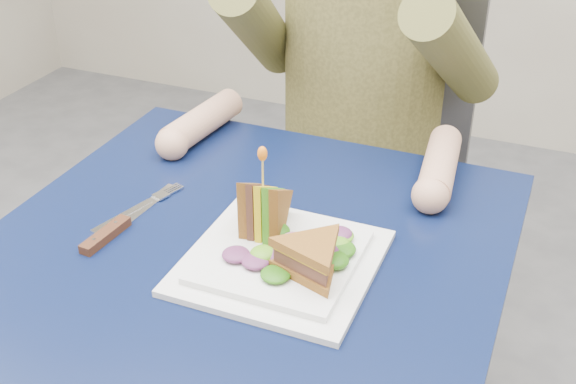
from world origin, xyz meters
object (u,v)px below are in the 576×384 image
at_px(table, 244,287).
at_px(diner, 365,12).
at_px(chair, 370,155).
at_px(sandwich_upright, 264,210).
at_px(sandwich_flat, 312,258).
at_px(fork, 137,208).
at_px(plate, 281,260).
at_px(knife, 114,229).

xyz_separation_m(table, diner, (-0.00, 0.57, 0.26)).
height_order(chair, diner, diner).
distance_m(table, sandwich_upright, 0.14).
bearing_deg(sandwich_upright, sandwich_flat, -34.71).
distance_m(sandwich_flat, fork, 0.33).
relative_size(chair, plate, 3.58).
distance_m(sandwich_flat, knife, 0.32).
xyz_separation_m(plate, sandwich_upright, (-0.05, 0.04, 0.05)).
bearing_deg(sandwich_upright, chair, 92.31).
relative_size(table, plate, 2.88).
bearing_deg(fork, plate, -9.92).
relative_size(fork, knife, 0.79).
distance_m(diner, fork, 0.61).
distance_m(table, knife, 0.21).
bearing_deg(diner, sandwich_upright, -87.22).
bearing_deg(knife, sandwich_upright, 16.45).
bearing_deg(sandwich_flat, table, 158.51).
relative_size(table, sandwich_flat, 5.05).
height_order(table, chair, chair).
distance_m(chair, sandwich_upright, 0.71).
distance_m(plate, fork, 0.27).
bearing_deg(plate, sandwich_flat, -24.44).
bearing_deg(table, knife, -166.82).
height_order(table, plate, plate).
bearing_deg(table, diner, 90.00).
bearing_deg(sandwich_flat, sandwich_upright, 145.29).
bearing_deg(chair, sandwich_flat, -80.15).
bearing_deg(diner, sandwich_flat, -78.42).
relative_size(diner, sandwich_flat, 5.01).
bearing_deg(fork, sandwich_upright, -0.47).
xyz_separation_m(table, sandwich_flat, (0.13, -0.05, 0.12)).
distance_m(chair, diner, 0.39).
bearing_deg(diner, table, -90.00).
bearing_deg(diner, chair, 90.00).
relative_size(plate, knife, 1.17).
bearing_deg(plate, diner, 96.94).
xyz_separation_m(plate, sandwich_flat, (0.06, -0.03, 0.04)).
bearing_deg(knife, chair, 75.36).
xyz_separation_m(chair, sandwich_upright, (0.03, -0.67, 0.24)).
distance_m(plate, knife, 0.26).
distance_m(table, diner, 0.63).
bearing_deg(sandwich_upright, knife, -163.55).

